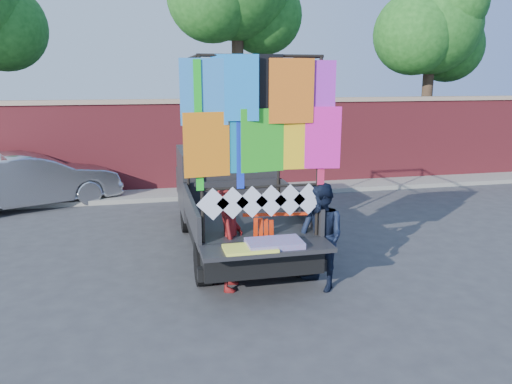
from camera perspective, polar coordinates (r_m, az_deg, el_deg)
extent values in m
plane|color=#38383A|center=(8.16, 1.93, -10.21)|extent=(90.00, 90.00, 0.00)
cube|color=#9A2C35|center=(14.51, -5.05, 5.21)|extent=(30.00, 0.35, 2.50)
cube|color=tan|center=(14.39, -5.16, 10.34)|extent=(30.00, 0.45, 0.12)
cube|color=gray|center=(14.04, -4.57, 0.01)|extent=(30.00, 1.20, 0.12)
sphere|color=#195117|center=(16.32, -26.91, 16.39)|extent=(2.40, 2.40, 2.40)
cylinder|color=#38281C|center=(15.72, -2.08, 11.27)|extent=(0.36, 0.36, 5.46)
sphere|color=#195117|center=(16.40, 0.85, 19.54)|extent=(2.40, 2.40, 2.40)
cylinder|color=#38281C|center=(18.11, 18.87, 9.39)|extent=(0.36, 0.36, 4.55)
sphere|color=#195117|center=(18.16, 19.50, 17.58)|extent=(3.20, 3.20, 3.20)
sphere|color=#195117|center=(18.93, 21.08, 15.27)|extent=(2.40, 2.40, 2.40)
sphere|color=#195117|center=(17.47, 17.63, 16.85)|extent=(2.60, 2.60, 2.60)
sphere|color=#195117|center=(17.89, 21.61, 19.61)|extent=(2.20, 2.20, 2.20)
cylinder|color=black|center=(10.66, -7.90, -2.71)|extent=(0.23, 0.69, 0.69)
cylinder|color=black|center=(7.97, -6.10, -8.15)|extent=(0.23, 0.69, 0.69)
cylinder|color=black|center=(10.90, 0.72, -2.22)|extent=(0.23, 0.69, 0.69)
cylinder|color=black|center=(8.30, 5.30, -7.26)|extent=(0.23, 0.69, 0.69)
cube|color=black|center=(9.31, -2.09, -3.78)|extent=(1.79, 4.41, 0.32)
cube|color=black|center=(8.48, -1.12, -3.39)|extent=(1.89, 2.42, 0.11)
cube|color=black|center=(8.29, -7.41, -2.23)|extent=(0.06, 2.42, 0.47)
cube|color=black|center=(8.65, 4.89, -1.52)|extent=(0.06, 2.42, 0.47)
cube|color=black|center=(9.55, -2.56, -0.08)|extent=(1.89, 0.06, 0.47)
cube|color=black|center=(10.52, -3.55, 1.43)|extent=(1.89, 1.68, 1.31)
cube|color=#8C9EAD|center=(9.99, -3.15, 3.26)|extent=(1.68, 0.06, 0.58)
cube|color=#8C9EAD|center=(11.25, -4.21, 3.27)|extent=(1.68, 0.11, 0.74)
cube|color=black|center=(11.69, -4.45, 1.28)|extent=(1.84, 0.95, 0.58)
cube|color=black|center=(7.11, 1.28, -6.51)|extent=(1.89, 0.58, 0.06)
cube|color=black|center=(7.47, 0.81, -8.79)|extent=(1.94, 0.16, 0.19)
cylinder|color=black|center=(6.99, -6.29, 4.46)|extent=(0.05, 0.05, 2.63)
cylinder|color=black|center=(9.16, -7.89, 6.45)|extent=(0.05, 0.05, 2.63)
cylinder|color=black|center=(7.38, 7.17, 4.89)|extent=(0.05, 0.05, 2.63)
cylinder|color=black|center=(9.47, 2.63, 6.77)|extent=(0.05, 0.05, 2.63)
cylinder|color=black|center=(7.06, 0.65, 15.31)|extent=(1.79, 0.05, 0.05)
cylinder|color=black|center=(9.22, -2.63, 14.78)|extent=(1.79, 0.05, 0.05)
cylinder|color=black|center=(8.01, -7.47, 14.94)|extent=(0.05, 2.26, 0.05)
cylinder|color=black|center=(8.35, 4.79, 14.92)|extent=(0.05, 2.26, 0.05)
cylinder|color=black|center=(7.23, 0.61, 0.59)|extent=(1.79, 0.04, 0.04)
cube|color=#2C7ED4|center=(6.90, -5.83, 11.37)|extent=(0.65, 0.02, 0.89)
cube|color=blue|center=(6.92, -2.48, 11.43)|extent=(0.65, 0.02, 0.89)
cube|color=black|center=(7.04, 0.68, 11.47)|extent=(0.65, 0.02, 0.89)
cube|color=orange|center=(7.10, 3.92, 11.46)|extent=(0.65, 0.02, 0.89)
cube|color=purple|center=(7.26, 6.86, 11.43)|extent=(0.65, 0.02, 0.89)
cube|color=orange|center=(6.91, -5.66, 5.70)|extent=(0.65, 0.02, 0.89)
cube|color=#0B73A2|center=(7.01, -2.49, 5.85)|extent=(0.65, 0.02, 0.89)
cube|color=green|center=(7.05, 0.74, 5.90)|extent=(0.65, 0.02, 0.89)
cube|color=yellow|center=(7.19, 3.74, 6.02)|extent=(0.65, 0.02, 0.89)
cube|color=#E9199F|center=(7.27, 6.83, 6.03)|extent=(0.65, 0.02, 0.89)
cube|color=green|center=(6.90, -6.59, 7.42)|extent=(0.11, 0.01, 1.79)
cube|color=#D2234E|center=(7.31, 7.60, 7.70)|extent=(0.11, 0.01, 1.79)
cube|color=#1733D0|center=(6.98, -1.83, 7.56)|extent=(0.11, 0.01, 1.79)
cube|color=silver|center=(7.12, -4.94, -1.40)|extent=(0.48, 0.01, 0.48)
cube|color=silver|center=(7.16, -2.67, -1.27)|extent=(0.48, 0.01, 0.48)
cube|color=silver|center=(7.22, -0.44, -1.15)|extent=(0.48, 0.01, 0.48)
cube|color=silver|center=(7.28, 1.76, -1.03)|extent=(0.48, 0.01, 0.48)
cube|color=silver|center=(7.36, 3.92, -0.91)|extent=(0.48, 0.01, 0.48)
cube|color=silver|center=(7.44, 6.03, -0.79)|extent=(0.48, 0.01, 0.48)
cube|color=#CA2C5E|center=(7.11, 2.11, -5.88)|extent=(0.79, 0.47, 0.08)
cube|color=#F5FF50|center=(6.97, -0.68, -6.46)|extent=(0.74, 0.42, 0.04)
imported|color=#A2A3A9|center=(13.71, -24.14, 1.25)|extent=(4.39, 2.91, 1.37)
imported|color=maroon|center=(7.66, -3.00, -5.37)|extent=(0.53, 0.67, 1.61)
imported|color=black|center=(7.70, 7.38, -5.11)|extent=(0.86, 0.97, 1.67)
cube|color=red|center=(7.54, 2.23, -2.55)|extent=(0.99, 0.17, 0.04)
cube|color=red|center=(7.54, -0.05, -5.02)|extent=(0.06, 0.02, 0.57)
cube|color=red|center=(7.56, 0.56, -5.12)|extent=(0.06, 0.02, 0.57)
cube|color=red|center=(7.59, 1.18, -5.22)|extent=(0.06, 0.02, 0.57)
cube|color=red|center=(7.61, 1.79, -5.31)|extent=(0.06, 0.02, 0.57)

